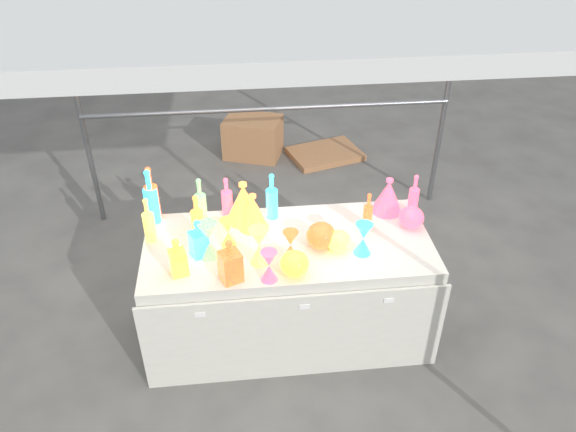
{
  "coord_description": "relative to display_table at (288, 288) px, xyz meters",
  "views": [
    {
      "loc": [
        -0.3,
        -2.77,
        2.88
      ],
      "look_at": [
        0.0,
        0.0,
        0.95
      ],
      "focal_mm": 35.0,
      "sensor_mm": 36.0,
      "label": 1
    }
  ],
  "objects": [
    {
      "name": "decanter_0",
      "position": [
        -0.66,
        -0.22,
        0.5
      ],
      "size": [
        0.12,
        0.12,
        0.25
      ],
      "primitive_type": null,
      "rotation": [
        0.0,
        0.0,
        0.28
      ],
      "color": "red",
      "rests_on": "display_table"
    },
    {
      "name": "bottle_1",
      "position": [
        -0.85,
        0.33,
        0.57
      ],
      "size": [
        0.12,
        0.12,
        0.39
      ],
      "primitive_type": null,
      "rotation": [
        0.0,
        0.0,
        -0.32
      ],
      "color": "#1E9B1C",
      "rests_on": "display_table"
    },
    {
      "name": "bottle_4",
      "position": [
        -0.85,
        0.13,
        0.53
      ],
      "size": [
        0.08,
        0.08,
        0.31
      ],
      "primitive_type": null,
      "rotation": [
        0.0,
        0.0,
        0.18
      ],
      "color": "#11706D",
      "rests_on": "display_table"
    },
    {
      "name": "cardboard_box_flat",
      "position": [
        0.66,
        2.44,
        -0.34
      ],
      "size": [
        0.83,
        0.7,
        0.06
      ],
      "primitive_type": "cube",
      "rotation": [
        0.0,
        0.0,
        0.29
      ],
      "color": "#B17A50",
      "rests_on": "ground"
    },
    {
      "name": "globe_3",
      "position": [
        0.8,
        0.09,
        0.44
      ],
      "size": [
        0.2,
        0.2,
        0.13
      ],
      "primitive_type": null,
      "rotation": [
        0.0,
        0.0,
        0.29
      ],
      "color": "#232DCC",
      "rests_on": "display_table"
    },
    {
      "name": "bottle_3",
      "position": [
        -0.37,
        0.36,
        0.52
      ],
      "size": [
        0.09,
        0.09,
        0.28
      ],
      "primitive_type": null,
      "rotation": [
        0.0,
        0.0,
        -0.25
      ],
      "color": "#232DCC",
      "rests_on": "display_table"
    },
    {
      "name": "bottle_2",
      "position": [
        -0.85,
        0.36,
        0.57
      ],
      "size": [
        0.09,
        0.09,
        0.39
      ],
      "primitive_type": null,
      "rotation": [
        0.0,
        0.0,
        0.01
      ],
      "color": "orange",
      "rests_on": "display_table"
    },
    {
      "name": "globe_2",
      "position": [
        0.2,
        -0.05,
        0.45
      ],
      "size": [
        0.21,
        0.21,
        0.15
      ],
      "primitive_type": null,
      "rotation": [
        0.0,
        0.0,
        -0.17
      ],
      "color": "orange",
      "rests_on": "display_table"
    },
    {
      "name": "bottle_5",
      "position": [
        -0.53,
        0.28,
        0.54
      ],
      "size": [
        0.08,
        0.08,
        0.34
      ],
      "primitive_type": null,
      "rotation": [
        0.0,
        0.0,
        0.06
      ],
      "color": "#B123AA",
      "rests_on": "display_table"
    },
    {
      "name": "hourglass_5",
      "position": [
        0.44,
        -0.14,
        0.48
      ],
      "size": [
        0.12,
        0.12,
        0.21
      ],
      "primitive_type": null,
      "rotation": [
        0.0,
        0.0,
        0.11
      ],
      "color": "#1E9B1C",
      "rests_on": "display_table"
    },
    {
      "name": "hourglass_1",
      "position": [
        -0.14,
        -0.33,
        0.47
      ],
      "size": [
        0.11,
        0.11,
        0.2
      ],
      "primitive_type": null,
      "rotation": [
        0.0,
        0.0,
        -0.09
      ],
      "color": "#232DCC",
      "rests_on": "display_table"
    },
    {
      "name": "hourglass_0",
      "position": [
        -0.0,
        -0.14,
        0.47
      ],
      "size": [
        0.11,
        0.11,
        0.19
      ],
      "primitive_type": null,
      "rotation": [
        0.0,
        0.0,
        0.18
      ],
      "color": "orange",
      "rests_on": "display_table"
    },
    {
      "name": "decanter_2",
      "position": [
        -0.54,
        -0.05,
        0.5
      ],
      "size": [
        0.13,
        0.13,
        0.25
      ],
      "primitive_type": null,
      "rotation": [
        0.0,
        0.0,
        0.42
      ],
      "color": "#1E9B1C",
      "rests_on": "display_table"
    },
    {
      "name": "globe_0",
      "position": [
        0.0,
        -0.3,
        0.44
      ],
      "size": [
        0.22,
        0.22,
        0.14
      ],
      "primitive_type": null,
      "rotation": [
        0.0,
        0.0,
        0.39
      ],
      "color": "red",
      "rests_on": "display_table"
    },
    {
      "name": "hourglass_4",
      "position": [
        -0.37,
        0.02,
        0.47
      ],
      "size": [
        0.12,
        0.12,
        0.19
      ],
      "primitive_type": null,
      "rotation": [
        0.0,
        0.0,
        -0.29
      ],
      "color": "red",
      "rests_on": "display_table"
    },
    {
      "name": "lampshade_0",
      "position": [
        -0.26,
        0.29,
        0.52
      ],
      "size": [
        0.27,
        0.27,
        0.28
      ],
      "primitive_type": null,
      "rotation": [
        0.0,
        0.0,
        0.15
      ],
      "color": "#FEFB35",
      "rests_on": "display_table"
    },
    {
      "name": "lampshade_1",
      "position": [
        -0.2,
        0.2,
        0.5
      ],
      "size": [
        0.22,
        0.22,
        0.24
      ],
      "primitive_type": null,
      "rotation": [
        0.0,
        0.0,
        -0.06
      ],
      "color": "#FEFB35",
      "rests_on": "display_table"
    },
    {
      "name": "ground",
      "position": [
        -0.0,
        0.01,
        -0.37
      ],
      "size": [
        80.0,
        80.0,
        0.0
      ],
      "primitive_type": "plane",
      "color": "slate",
      "rests_on": "ground"
    },
    {
      "name": "hourglass_2",
      "position": [
        -0.19,
        -0.16,
        0.5
      ],
      "size": [
        0.16,
        0.16,
        0.24
      ],
      "primitive_type": null,
      "rotation": [
        0.0,
        0.0,
        -0.4
      ],
      "color": "#11706D",
      "rests_on": "display_table"
    },
    {
      "name": "bottle_10",
      "position": [
        0.86,
        0.24,
        0.52
      ],
      "size": [
        0.08,
        0.08,
        0.3
      ],
      "primitive_type": null,
      "rotation": [
        0.0,
        0.0,
        -0.17
      ],
      "color": "#232DCC",
      "rests_on": "display_table"
    },
    {
      "name": "bottle_9",
      "position": [
        0.52,
        0.1,
        0.51
      ],
      "size": [
        0.06,
        0.06,
        0.27
      ],
      "primitive_type": null,
      "rotation": [
        0.0,
        0.0,
        -0.0
      ],
      "color": "orange",
      "rests_on": "display_table"
    },
    {
      "name": "bottle_6",
      "position": [
        -0.55,
        0.13,
        0.53
      ],
      "size": [
        0.1,
        0.1,
        0.31
      ],
      "primitive_type": null,
      "rotation": [
        0.0,
        0.0,
        0.41
      ],
      "color": "red",
      "rests_on": "display_table"
    },
    {
      "name": "display_table",
      "position": [
        0.0,
        0.0,
        0.0
      ],
      "size": [
        1.84,
        0.83,
        0.75
      ],
      "color": "silver",
      "rests_on": "ground"
    },
    {
      "name": "cardboard_box_closed",
      "position": [
        -0.1,
        2.57,
        -0.17
      ],
      "size": [
        0.67,
        0.57,
        0.41
      ],
      "primitive_type": "cube",
      "rotation": [
        0.0,
        0.0,
        -0.32
      ],
      "color": "#B17A50",
      "rests_on": "ground"
    },
    {
      "name": "hourglass_3",
      "position": [
        -0.48,
        -0.07,
        0.49
      ],
      "size": [
        0.14,
        0.14,
        0.24
      ],
      "primitive_type": null,
      "rotation": [
        0.0,
        0.0,
        0.25
      ],
      "color": "#B123AA",
      "rests_on": "display_table"
    },
    {
      "name": "decanter_1",
      "position": [
        -0.36,
        -0.3,
        0.51
      ],
      "size": [
        0.15,
        0.15,
        0.28
      ],
      "primitive_type": null,
      "rotation": [
        0.0,
        0.0,
        0.39
      ],
      "color": "orange",
      "rests_on": "display_table"
    },
    {
      "name": "globe_1",
      "position": [
        0.3,
        -0.1,
        0.44
      ],
      "size": [
        0.17,
        0.17,
        0.12
      ],
      "primitive_type": null,
      "rotation": [
        0.0,
        0.0,
        0.12
      ],
      "color": "#11706D",
      "rests_on": "display_table"
    },
    {
      "name": "bottle_7",
      "position": [
        -0.07,
        0.3,
        0.54
      ],
      "size": [
        0.09,
        0.09,
        0.33
      ],
      "primitive_type": null,
      "rotation": [
        0.0,
        0.0,
        0.19
      ],
      "color": "#1E9B1C",
      "rests_on": "display_table"
    },
    {
      "name": "lampshade_2",
      "position": [
        0.7,
        0.29,
        0.5
      ],
      "size": [
        0.27,
        0.27,
        0.25
      ],
      "primitive_type": null,
      "rotation": [
        0.0,
        0.0,
        -0.35
      ],
      "color": "#232DCC",
      "rests_on": "display_table"
    }
  ]
}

